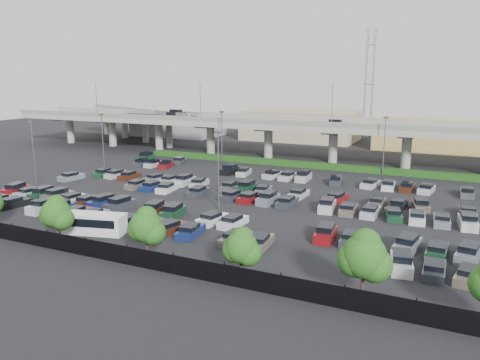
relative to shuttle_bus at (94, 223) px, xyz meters
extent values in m
plane|color=black|center=(8.04, 22.36, -1.22)|extent=(280.00, 280.00, 0.00)
cube|color=gray|center=(8.04, 54.36, 6.03)|extent=(150.00, 13.00, 1.10)
cube|color=slate|center=(8.04, 48.11, 7.08)|extent=(150.00, 0.50, 1.00)
cube|color=slate|center=(8.04, 60.61, 7.08)|extent=(150.00, 0.50, 1.00)
cylinder|color=gray|center=(-56.96, 54.36, 2.13)|extent=(1.80, 1.80, 6.70)
cube|color=slate|center=(-56.96, 54.36, 5.28)|extent=(2.60, 9.75, 0.50)
cylinder|color=gray|center=(-42.96, 54.36, 2.13)|extent=(1.80, 1.80, 6.70)
cube|color=slate|center=(-42.96, 54.36, 5.28)|extent=(2.60, 9.75, 0.50)
cylinder|color=gray|center=(-28.96, 54.36, 2.13)|extent=(1.80, 1.80, 6.70)
cube|color=slate|center=(-28.96, 54.36, 5.28)|extent=(2.60, 9.75, 0.50)
cylinder|color=gray|center=(-14.96, 54.36, 2.13)|extent=(1.80, 1.80, 6.70)
cube|color=slate|center=(-14.96, 54.36, 5.28)|extent=(2.60, 9.75, 0.50)
cylinder|color=gray|center=(-0.96, 54.36, 2.13)|extent=(1.80, 1.80, 6.70)
cube|color=slate|center=(-0.96, 54.36, 5.28)|extent=(2.60, 9.75, 0.50)
cylinder|color=gray|center=(13.04, 54.36, 2.13)|extent=(1.80, 1.80, 6.70)
cube|color=slate|center=(13.04, 54.36, 5.28)|extent=(2.60, 9.75, 0.50)
cylinder|color=gray|center=(27.04, 54.36, 2.13)|extent=(1.80, 1.80, 6.70)
cube|color=slate|center=(27.04, 54.36, 5.28)|extent=(2.60, 9.75, 0.50)
cube|color=black|center=(-25.96, 57.36, 7.10)|extent=(4.40, 1.82, 1.05)
cube|color=black|center=(-25.96, 57.36, 7.92)|extent=(2.60, 1.60, 0.65)
cube|color=#645A4E|center=(14.04, 51.36, 6.99)|extent=(4.40, 1.82, 0.82)
cube|color=black|center=(14.04, 51.36, 7.62)|extent=(2.30, 1.60, 0.50)
cylinder|color=#55555A|center=(-41.96, 48.26, 10.58)|extent=(0.14, 0.14, 8.00)
cylinder|color=#55555A|center=(-13.96, 48.26, 10.58)|extent=(0.14, 0.14, 8.00)
cylinder|color=#55555A|center=(14.04, 48.26, 10.58)|extent=(0.14, 0.14, 8.00)
cube|color=gray|center=(-43.96, 65.36, 6.03)|extent=(50.93, 30.13, 1.10)
cube|color=slate|center=(-43.96, 65.36, 7.08)|extent=(47.34, 22.43, 1.00)
cylinder|color=gray|center=(-61.18, 73.39, 2.13)|extent=(1.60, 1.60, 6.70)
cylinder|color=gray|center=(-50.31, 68.32, 2.13)|extent=(1.60, 1.60, 6.70)
cylinder|color=gray|center=(-39.43, 63.25, 2.13)|extent=(1.60, 1.60, 6.70)
cylinder|color=gray|center=(-28.56, 58.18, 2.13)|extent=(1.60, 1.60, 6.70)
cube|color=#123910|center=(8.04, 47.36, -0.67)|extent=(66.00, 1.60, 1.10)
cube|color=black|center=(8.04, -5.64, -0.32)|extent=(70.00, 0.06, 1.80)
cylinder|color=black|center=(-5.96, -5.64, -0.22)|extent=(0.10, 0.10, 2.00)
cylinder|color=black|center=(-0.96, -5.64, -0.22)|extent=(0.10, 0.10, 2.00)
cylinder|color=black|center=(4.04, -5.64, -0.22)|extent=(0.10, 0.10, 2.00)
cylinder|color=black|center=(9.04, -5.64, -0.22)|extent=(0.10, 0.10, 2.00)
cylinder|color=black|center=(14.04, -5.64, -0.22)|extent=(0.10, 0.10, 2.00)
cylinder|color=black|center=(19.04, -5.64, -0.22)|extent=(0.10, 0.10, 2.00)
cylinder|color=black|center=(24.04, -5.64, -0.22)|extent=(0.10, 0.10, 2.00)
cylinder|color=black|center=(29.04, -5.64, -0.22)|extent=(0.10, 0.10, 2.00)
cylinder|color=black|center=(34.04, -5.64, -0.22)|extent=(0.10, 0.10, 2.00)
cylinder|color=#332316|center=(-0.96, -4.31, -0.24)|extent=(0.26, 0.26, 1.96)
sphere|color=#144712|center=(-0.96, -4.31, 2.15)|extent=(3.04, 3.04, 3.04)
sphere|color=#144712|center=(-0.26, -4.21, 1.60)|extent=(2.39, 2.39, 2.39)
sphere|color=#144712|center=(-1.56, -4.39, 1.82)|extent=(2.39, 2.39, 2.39)
sphere|color=#144712|center=(-0.92, -4.19, 3.02)|extent=(2.06, 2.06, 2.06)
cylinder|color=#332316|center=(10.04, -4.03, -0.23)|extent=(0.26, 0.26, 1.97)
sphere|color=#144712|center=(10.04, -4.03, 2.17)|extent=(3.07, 3.07, 3.07)
sphere|color=#144712|center=(10.75, -3.93, 1.63)|extent=(2.41, 2.41, 2.41)
sphere|color=#144712|center=(9.43, -4.11, 1.85)|extent=(2.41, 2.41, 2.41)
sphere|color=#144712|center=(10.08, -3.91, 3.05)|extent=(2.08, 2.08, 2.08)
cylinder|color=#332316|center=(20.04, -4.45, -0.32)|extent=(0.26, 0.26, 1.80)
sphere|color=#144712|center=(20.04, -4.45, 1.87)|extent=(2.79, 2.79, 2.79)
sphere|color=#144712|center=(20.69, -4.35, 1.37)|extent=(2.19, 2.19, 2.19)
sphere|color=#144712|center=(19.49, -4.53, 1.57)|extent=(2.19, 2.19, 2.19)
sphere|color=#144712|center=(20.08, -4.33, 2.67)|extent=(1.89, 1.89, 1.89)
cylinder|color=#332316|center=(30.04, -4.02, -0.12)|extent=(0.26, 0.26, 2.21)
sphere|color=#144712|center=(30.04, -4.02, 2.58)|extent=(3.43, 3.43, 3.43)
sphere|color=#144712|center=(30.83, -3.92, 1.97)|extent=(2.70, 2.70, 2.70)
sphere|color=#144712|center=(29.36, -4.10, 2.21)|extent=(2.70, 2.70, 2.70)
sphere|color=#144712|center=(30.08, -3.90, 3.56)|extent=(2.33, 2.33, 2.33)
cube|color=white|center=(0.00, 0.00, -0.22)|extent=(7.23, 3.90, 2.01)
cube|color=black|center=(0.00, 0.00, 0.26)|extent=(6.32, 3.72, 0.91)
cube|color=white|center=(0.00, 0.00, 0.90)|extent=(7.34, 4.02, 0.24)
cube|color=black|center=(-17.46, 3.86, -0.81)|extent=(2.47, 4.63, 0.82)
cube|color=black|center=(-17.46, 3.66, -0.18)|extent=(1.93, 2.52, 0.50)
cube|color=silver|center=(-11.96, 3.86, -0.70)|extent=(1.94, 4.45, 1.05)
cube|color=black|center=(-11.96, 3.86, 0.12)|extent=(1.67, 2.64, 0.65)
cube|color=navy|center=(-9.21, 3.86, -0.70)|extent=(2.47, 4.63, 1.05)
cube|color=black|center=(-9.21, 3.86, 0.12)|extent=(1.98, 2.82, 0.65)
cube|color=maroon|center=(-6.46, 3.86, -0.81)|extent=(2.18, 4.54, 0.82)
cube|color=black|center=(-6.46, 3.66, -0.18)|extent=(1.79, 2.43, 0.50)
cube|color=slate|center=(-3.71, 3.86, -0.81)|extent=(1.91, 4.44, 0.82)
cube|color=black|center=(-3.71, 3.66, -0.18)|extent=(1.65, 2.33, 0.50)
cube|color=navy|center=(1.79, 3.86, -0.81)|extent=(2.01, 4.48, 0.82)
cube|color=black|center=(1.79, 3.66, -0.18)|extent=(1.70, 2.37, 0.50)
cube|color=#2F353E|center=(4.54, 3.86, -0.81)|extent=(2.33, 4.59, 0.82)
cube|color=black|center=(4.54, 3.66, -0.18)|extent=(1.86, 2.47, 0.50)
cube|color=#462012|center=(7.29, 3.86, -0.81)|extent=(2.64, 4.67, 0.82)
cube|color=black|center=(7.29, 3.66, -0.18)|extent=(2.02, 2.57, 0.50)
cube|color=navy|center=(10.04, 3.86, -0.81)|extent=(2.32, 4.58, 0.82)
cube|color=black|center=(10.04, 3.66, -0.18)|extent=(1.86, 2.47, 0.50)
cube|color=#645A4E|center=(15.54, 3.86, -0.81)|extent=(2.17, 4.53, 0.82)
cube|color=black|center=(15.54, 3.66, -0.18)|extent=(1.78, 2.42, 0.50)
cube|color=#645A4E|center=(18.29, 3.86, -0.81)|extent=(2.11, 4.51, 0.82)
cube|color=black|center=(18.29, 3.66, -0.18)|extent=(1.75, 2.40, 0.50)
cube|color=maroon|center=(29.29, 3.86, -0.81)|extent=(2.13, 4.52, 0.82)
cube|color=black|center=(29.29, 3.66, -0.18)|extent=(1.76, 2.41, 0.50)
cube|color=white|center=(32.04, 3.86, -0.70)|extent=(2.50, 4.63, 1.05)
cube|color=black|center=(32.04, 3.86, 0.12)|extent=(2.00, 2.82, 0.65)
cube|color=#2F353E|center=(34.79, 3.86, -0.81)|extent=(1.86, 4.42, 0.82)
cube|color=black|center=(34.79, 3.66, -0.18)|extent=(1.62, 2.31, 0.50)
cube|color=#645A4E|center=(37.54, 3.86, -0.81)|extent=(2.55, 4.65, 0.82)
cube|color=black|center=(37.54, 3.66, -0.18)|extent=(1.97, 2.54, 0.50)
cube|color=maroon|center=(-22.96, 8.86, -0.70)|extent=(2.60, 4.66, 1.05)
cube|color=black|center=(-22.96, 8.86, 0.12)|extent=(2.05, 2.85, 0.65)
cube|color=silver|center=(-20.21, 8.86, -0.81)|extent=(2.13, 4.52, 0.82)
cube|color=black|center=(-20.21, 8.66, -0.18)|extent=(1.76, 2.41, 0.50)
cube|color=#163E25|center=(-17.46, 8.86, -0.70)|extent=(2.24, 4.56, 1.05)
cube|color=black|center=(-17.46, 8.86, 0.12)|extent=(1.85, 2.74, 0.65)
cube|color=#645A4E|center=(-14.71, 8.86, -0.70)|extent=(2.46, 4.62, 1.05)
cube|color=black|center=(-14.71, 8.86, 0.12)|extent=(1.97, 2.81, 0.65)
cube|color=white|center=(-11.96, 8.86, -0.81)|extent=(2.21, 4.55, 0.82)
cube|color=black|center=(-11.96, 8.66, -0.18)|extent=(1.80, 2.43, 0.50)
cube|color=#462012|center=(-9.21, 8.86, -0.81)|extent=(2.15, 4.53, 0.82)
cube|color=black|center=(-9.21, 8.66, -0.18)|extent=(1.77, 2.42, 0.50)
cube|color=navy|center=(-6.46, 8.86, -0.70)|extent=(2.52, 4.64, 1.05)
cube|color=black|center=(-6.46, 8.86, 0.12)|extent=(2.01, 2.83, 0.65)
cube|color=#2F353E|center=(-3.71, 8.86, -0.70)|extent=(2.39, 4.60, 1.05)
cube|color=black|center=(-3.71, 8.86, 0.12)|extent=(1.93, 2.79, 0.65)
cube|color=#462012|center=(1.79, 8.86, -0.70)|extent=(2.54, 4.64, 1.05)
cube|color=black|center=(1.79, 8.86, 0.12)|extent=(2.02, 2.83, 0.65)
cube|color=#163E25|center=(4.54, 8.86, -0.70)|extent=(2.42, 4.61, 1.05)
cube|color=black|center=(4.54, 8.86, 0.12)|extent=(1.95, 2.80, 0.65)
cube|color=white|center=(10.04, 8.86, -0.81)|extent=(2.36, 4.59, 0.82)
cube|color=black|center=(10.04, 8.66, -0.18)|extent=(1.88, 2.48, 0.50)
cube|color=white|center=(12.79, 8.86, -0.81)|extent=(2.21, 4.55, 0.82)
cube|color=black|center=(12.79, 8.66, -0.18)|extent=(1.80, 2.44, 0.50)
cube|color=maroon|center=(23.79, 8.86, -0.70)|extent=(2.11, 4.51, 1.05)
cube|color=black|center=(23.79, 8.86, 0.12)|extent=(1.77, 2.70, 0.65)
cube|color=#2F353E|center=(26.54, 8.86, -0.81)|extent=(1.89, 4.43, 0.82)
cube|color=black|center=(26.54, 8.66, -0.18)|extent=(1.64, 2.32, 0.50)
cube|color=slate|center=(32.04, 8.86, -0.70)|extent=(2.55, 4.65, 1.05)
cube|color=black|center=(32.04, 8.86, 0.12)|extent=(2.03, 2.84, 0.65)
cube|color=#163E25|center=(34.79, 8.86, -0.81)|extent=(2.09, 4.50, 0.82)
cube|color=black|center=(34.79, 8.66, -0.18)|extent=(1.74, 2.39, 0.50)
cube|color=slate|center=(37.54, 8.86, -0.70)|extent=(2.61, 4.66, 1.05)
cube|color=black|center=(37.54, 8.86, 0.12)|extent=(2.06, 2.85, 0.65)
cube|color=slate|center=(-22.96, 19.86, -0.81)|extent=(2.37, 4.60, 0.82)
cube|color=black|center=(-22.96, 19.66, -0.18)|extent=(1.88, 2.49, 0.50)
cube|color=#645A4E|center=(-9.21, 19.86, -0.81)|extent=(1.96, 4.46, 0.82)
cube|color=black|center=(-9.21, 19.66, -0.18)|extent=(1.68, 2.35, 0.50)
cube|color=navy|center=(-6.46, 19.86, -0.81)|extent=(2.12, 4.51, 0.82)
cube|color=black|center=(-6.46, 19.66, -0.18)|extent=(1.76, 2.40, 0.50)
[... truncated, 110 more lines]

